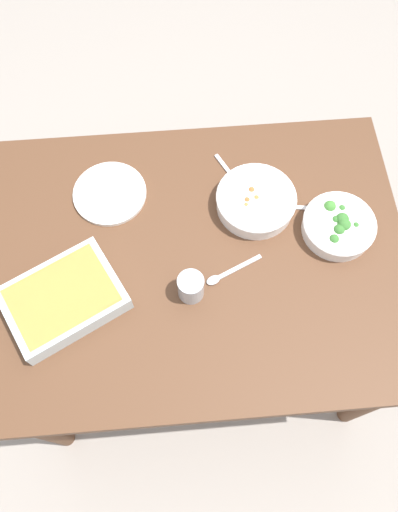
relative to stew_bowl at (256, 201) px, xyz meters
The scene contains 11 objects.
ground_plane 0.81m from the stew_bowl, 39.87° to the left, with size 6.00×6.00×0.00m, color #9E9389.
dining_table 0.26m from the stew_bowl, 39.87° to the left, with size 1.20×0.90×0.74m.
stew_bowl is the anchor object (origin of this frame).
broccoli_bowl 0.25m from the stew_bowl, 156.11° to the left, with size 0.21×0.21×0.07m.
baking_dish 0.61m from the stew_bowl, 25.22° to the left, with size 0.37×0.33×0.06m.
drink_cup 0.33m from the stew_bowl, 50.84° to the left, with size 0.07×0.07×0.08m.
side_plate 0.44m from the stew_bowl, 10.02° to the right, with size 0.22×0.22×0.01m, color white.
spoon_by_stew 0.10m from the stew_bowl, 62.92° to the right, with size 0.10×0.16×0.01m.
spoon_by_broccoli 0.21m from the stew_bowl, 158.58° to the left, with size 0.15×0.12×0.01m.
spoon_spare 0.24m from the stew_bowl, 63.10° to the left, with size 0.17×0.09×0.01m.
fork_on_table 0.19m from the stew_bowl, behind, with size 0.18×0.04×0.01m.
Camera 1 is at (0.05, 0.58, 2.04)m, focal length 35.08 mm.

